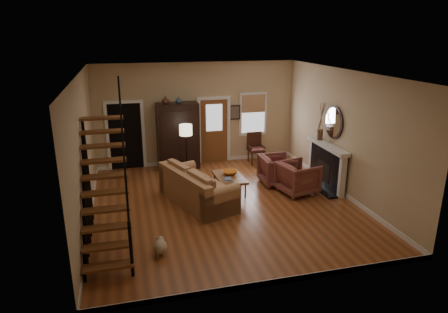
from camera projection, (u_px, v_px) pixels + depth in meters
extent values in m
plane|color=#9B5127|center=(224.00, 204.00, 10.18)|extent=(7.00, 7.00, 0.00)
plane|color=white|center=(224.00, 73.00, 9.18)|extent=(7.00, 7.00, 0.00)
cube|color=tan|center=(197.00, 114.00, 12.91)|extent=(6.50, 0.04, 3.30)
cube|color=tan|center=(83.00, 152.00, 8.91)|extent=(0.04, 7.00, 3.30)
cube|color=tan|center=(344.00, 134.00, 10.45)|extent=(0.04, 7.00, 3.30)
cube|color=black|center=(126.00, 135.00, 12.68)|extent=(1.00, 0.36, 2.10)
cube|color=brown|center=(214.00, 131.00, 13.20)|extent=(0.90, 0.06, 2.10)
cube|color=silver|center=(253.00, 114.00, 13.36)|extent=(0.96, 0.06, 1.46)
cube|color=black|center=(327.00, 167.00, 11.21)|extent=(0.24, 1.60, 1.15)
cube|color=white|center=(327.00, 146.00, 11.00)|extent=(0.30, 1.95, 0.10)
cylinder|color=silver|center=(333.00, 122.00, 10.84)|extent=(0.05, 0.90, 0.90)
imported|color=#4C2619|center=(166.00, 100.00, 12.07)|extent=(0.24, 0.24, 0.25)
imported|color=#334C60|center=(179.00, 100.00, 12.17)|extent=(0.20, 0.20, 0.21)
imported|color=orange|center=(230.00, 172.00, 10.95)|extent=(0.41, 0.41, 0.10)
imported|color=maroon|center=(298.00, 178.00, 10.77)|extent=(1.13, 1.11, 0.87)
imported|color=maroon|center=(277.00, 170.00, 11.44)|extent=(0.94, 0.91, 0.84)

